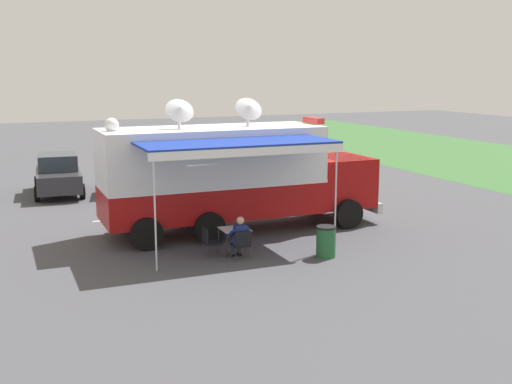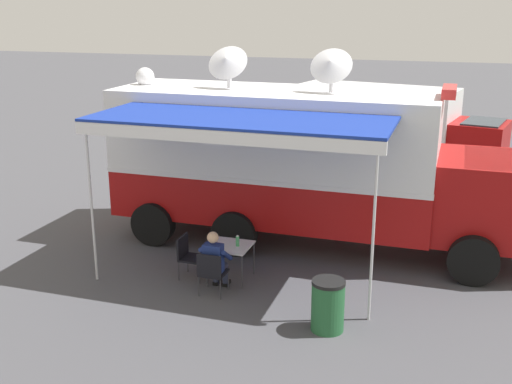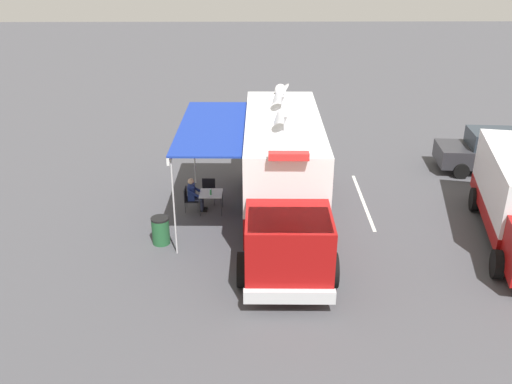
% 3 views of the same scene
% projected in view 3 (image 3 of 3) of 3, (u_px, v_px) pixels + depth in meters
% --- Properties ---
extents(ground_plane, '(100.00, 100.00, 0.00)m').
position_uv_depth(ground_plane, '(281.00, 214.00, 19.70)').
color(ground_plane, '#47474C').
extents(lot_stripe, '(0.21, 4.80, 0.01)m').
position_uv_depth(lot_stripe, '(363.00, 201.00, 20.67)').
color(lot_stripe, silver).
rests_on(lot_stripe, ground).
extents(command_truck, '(4.96, 9.53, 4.53)m').
position_uv_depth(command_truck, '(282.00, 171.00, 18.21)').
color(command_truck, '#9E0F0F').
rests_on(command_truck, ground).
extents(folding_table, '(0.81, 0.81, 0.73)m').
position_uv_depth(folding_table, '(211.00, 194.00, 19.59)').
color(folding_table, silver).
rests_on(folding_table, ground).
extents(water_bottle, '(0.07, 0.07, 0.22)m').
position_uv_depth(water_bottle, '(211.00, 192.00, 19.38)').
color(water_bottle, '#3F9959').
rests_on(water_bottle, folding_table).
extents(folding_chair_at_table, '(0.49, 0.49, 0.87)m').
position_uv_depth(folding_chair_at_table, '(189.00, 197.00, 19.74)').
color(folding_chair_at_table, black).
rests_on(folding_chair_at_table, ground).
extents(folding_chair_beside_table, '(0.49, 0.49, 0.87)m').
position_uv_depth(folding_chair_beside_table, '(209.00, 189.00, 20.43)').
color(folding_chair_beside_table, black).
rests_on(folding_chair_beside_table, ground).
extents(seated_responder, '(0.67, 0.56, 1.25)m').
position_uv_depth(seated_responder, '(194.00, 194.00, 19.68)').
color(seated_responder, navy).
rests_on(seated_responder, ground).
extents(trash_bin, '(0.57, 0.57, 0.91)m').
position_uv_depth(trash_bin, '(161.00, 230.00, 17.62)').
color(trash_bin, '#235B33').
rests_on(trash_bin, ground).
extents(car_behind_truck, '(4.34, 2.29, 1.76)m').
position_uv_depth(car_behind_truck, '(491.00, 151.00, 22.97)').
color(car_behind_truck, '#2D2D33').
rests_on(car_behind_truck, ground).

